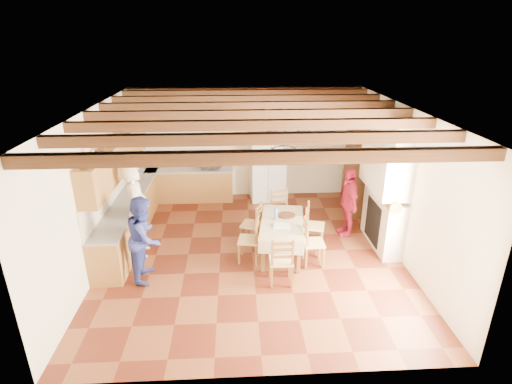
% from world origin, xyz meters
% --- Properties ---
extents(floor, '(6.00, 6.50, 0.02)m').
position_xyz_m(floor, '(0.00, 0.00, -0.01)').
color(floor, '#501D10').
rests_on(floor, ground).
extents(ceiling, '(6.00, 6.50, 0.02)m').
position_xyz_m(ceiling, '(0.00, 0.00, 3.01)').
color(ceiling, silver).
rests_on(ceiling, ground).
extents(wall_back, '(6.00, 0.02, 3.00)m').
position_xyz_m(wall_back, '(0.00, 3.26, 1.50)').
color(wall_back, silver).
rests_on(wall_back, ground).
extents(wall_front, '(6.00, 0.02, 3.00)m').
position_xyz_m(wall_front, '(0.00, -3.26, 1.50)').
color(wall_front, silver).
rests_on(wall_front, ground).
extents(wall_left, '(0.02, 6.50, 3.00)m').
position_xyz_m(wall_left, '(-3.01, 0.00, 1.50)').
color(wall_left, silver).
rests_on(wall_left, ground).
extents(wall_right, '(0.02, 6.50, 3.00)m').
position_xyz_m(wall_right, '(3.01, 0.00, 1.50)').
color(wall_right, silver).
rests_on(wall_right, ground).
extents(ceiling_beams, '(6.00, 6.30, 0.16)m').
position_xyz_m(ceiling_beams, '(0.00, 0.00, 2.91)').
color(ceiling_beams, '#331A11').
rests_on(ceiling_beams, ground).
extents(lower_cabinets_left, '(0.60, 4.30, 0.86)m').
position_xyz_m(lower_cabinets_left, '(-2.70, 1.05, 0.43)').
color(lower_cabinets_left, olive).
rests_on(lower_cabinets_left, ground).
extents(lower_cabinets_back, '(2.30, 0.60, 0.86)m').
position_xyz_m(lower_cabinets_back, '(-1.55, 2.95, 0.43)').
color(lower_cabinets_back, olive).
rests_on(lower_cabinets_back, ground).
extents(countertop_left, '(0.62, 4.30, 0.04)m').
position_xyz_m(countertop_left, '(-2.70, 1.05, 0.88)').
color(countertop_left, slate).
rests_on(countertop_left, lower_cabinets_left).
extents(countertop_back, '(2.34, 0.62, 0.04)m').
position_xyz_m(countertop_back, '(-1.55, 2.95, 0.88)').
color(countertop_back, slate).
rests_on(countertop_back, lower_cabinets_back).
extents(backsplash_left, '(0.03, 4.30, 0.60)m').
position_xyz_m(backsplash_left, '(-2.98, 1.05, 1.20)').
color(backsplash_left, white).
rests_on(backsplash_left, ground).
extents(backsplash_back, '(2.30, 0.03, 0.60)m').
position_xyz_m(backsplash_back, '(-1.55, 3.23, 1.20)').
color(backsplash_back, white).
rests_on(backsplash_back, ground).
extents(upper_cabinets, '(0.35, 4.20, 0.70)m').
position_xyz_m(upper_cabinets, '(-2.83, 1.05, 1.85)').
color(upper_cabinets, olive).
rests_on(upper_cabinets, ground).
extents(fireplace, '(0.56, 1.60, 2.80)m').
position_xyz_m(fireplace, '(2.72, 0.20, 1.40)').
color(fireplace, beige).
rests_on(fireplace, ground).
extents(wall_picture, '(0.34, 0.03, 0.42)m').
position_xyz_m(wall_picture, '(1.55, 3.23, 1.85)').
color(wall_picture, '#322517').
rests_on(wall_picture, ground).
extents(refrigerator, '(0.98, 0.83, 1.82)m').
position_xyz_m(refrigerator, '(0.55, 2.97, 0.91)').
color(refrigerator, white).
rests_on(refrigerator, floor).
extents(hutch, '(0.55, 1.18, 2.09)m').
position_xyz_m(hutch, '(2.75, 2.06, 1.05)').
color(hutch, '#3B2712').
rests_on(hutch, floor).
extents(dining_table, '(1.07, 1.76, 0.73)m').
position_xyz_m(dining_table, '(0.61, -0.04, 0.64)').
color(dining_table, beige).
rests_on(dining_table, floor).
extents(chandelier, '(0.47, 0.47, 0.03)m').
position_xyz_m(chandelier, '(0.61, -0.04, 2.25)').
color(chandelier, black).
rests_on(chandelier, ground).
extents(chair_left_near, '(0.46, 0.48, 0.96)m').
position_xyz_m(chair_left_near, '(-0.08, -0.28, 0.48)').
color(chair_left_near, brown).
rests_on(chair_left_near, floor).
extents(chair_left_far, '(0.52, 0.53, 0.96)m').
position_xyz_m(chair_left_far, '(0.00, 0.40, 0.48)').
color(chair_left_far, brown).
rests_on(chair_left_far, floor).
extents(chair_right_near, '(0.40, 0.42, 0.96)m').
position_xyz_m(chair_right_near, '(1.19, -0.48, 0.48)').
color(chair_right_near, brown).
rests_on(chair_right_near, floor).
extents(chair_right_far, '(0.50, 0.52, 0.96)m').
position_xyz_m(chair_right_far, '(1.36, 0.25, 0.48)').
color(chair_right_far, brown).
rests_on(chair_right_far, floor).
extents(chair_end_near, '(0.43, 0.41, 0.96)m').
position_xyz_m(chair_end_near, '(0.48, -1.10, 0.48)').
color(chair_end_near, brown).
rests_on(chair_end_near, floor).
extents(chair_end_far, '(0.46, 0.45, 0.96)m').
position_xyz_m(chair_end_far, '(0.70, 0.98, 0.48)').
color(chair_end_far, brown).
rests_on(chair_end_far, floor).
extents(person_man, '(0.55, 0.77, 1.96)m').
position_xyz_m(person_man, '(-2.30, 0.11, 0.98)').
color(person_man, white).
rests_on(person_man, floor).
extents(person_woman_blue, '(0.64, 0.81, 1.63)m').
position_xyz_m(person_woman_blue, '(-2.00, -0.76, 0.81)').
color(person_woman_blue, navy).
rests_on(person_woman_blue, floor).
extents(person_woman_red, '(0.43, 0.95, 1.59)m').
position_xyz_m(person_woman_red, '(2.18, 0.73, 0.79)').
color(person_woman_red, '#A71932').
rests_on(person_woman_red, floor).
extents(microwave, '(0.54, 0.41, 0.27)m').
position_xyz_m(microwave, '(-0.97, 2.95, 1.04)').
color(microwave, silver).
rests_on(microwave, countertop_back).
extents(fridge_vase, '(0.34, 0.34, 0.29)m').
position_xyz_m(fridge_vase, '(0.67, 2.97, 1.97)').
color(fridge_vase, '#3B2712').
rests_on(fridge_vase, refrigerator).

